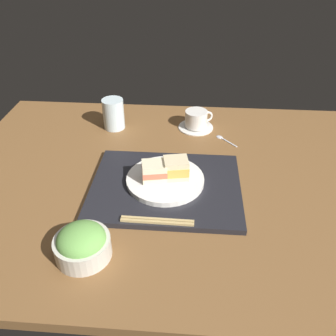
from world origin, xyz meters
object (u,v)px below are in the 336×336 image
at_px(sandwich_plate, 165,180).
at_px(chopsticks_pair, 157,221).
at_px(salad_bowl, 82,244).
at_px(teaspoon, 222,138).
at_px(sandwich_far, 176,168).
at_px(sandwich_near, 154,171).
at_px(coffee_cup, 196,120).
at_px(drinking_glass, 113,114).

height_order(sandwich_plate, chopsticks_pair, sandwich_plate).
height_order(salad_bowl, teaspoon, salad_bowl).
distance_m(sandwich_far, salad_bowl, 0.35).
xyz_separation_m(sandwich_far, salad_bowl, (-0.20, -0.28, -0.02)).
distance_m(sandwich_near, sandwich_far, 0.06).
height_order(sandwich_plate, sandwich_far, sandwich_far).
distance_m(sandwich_far, chopsticks_pair, 0.18).
bearing_deg(chopsticks_pair, sandwich_far, 78.15).
xyz_separation_m(sandwich_plate, coffee_cup, (0.09, 0.36, 0.01)).
distance_m(sandwich_near, teaspoon, 0.37).
height_order(drinking_glass, teaspoon, drinking_glass).
bearing_deg(teaspoon, sandwich_near, -125.67).
bearing_deg(salad_bowl, chopsticks_pair, 32.95).
bearing_deg(coffee_cup, chopsticks_pair, -99.90).
bearing_deg(teaspoon, sandwich_plate, -122.21).
bearing_deg(drinking_glass, coffee_cup, 3.85).
bearing_deg(chopsticks_pair, sandwich_plate, 87.82).
relative_size(sandwich_near, salad_bowl, 0.60).
xyz_separation_m(sandwich_far, teaspoon, (0.15, 0.28, -0.06)).
bearing_deg(teaspoon, coffee_cup, 141.52).
xyz_separation_m(sandwich_near, chopsticks_pair, (0.02, -0.16, -0.04)).
bearing_deg(sandwich_plate, sandwich_near, -166.74).
relative_size(coffee_cup, drinking_glass, 1.16).
relative_size(salad_bowl, teaspoon, 1.59).
height_order(sandwich_near, drinking_glass, drinking_glass).
xyz_separation_m(drinking_glass, teaspoon, (0.40, -0.06, -0.05)).
distance_m(sandwich_plate, sandwich_near, 0.05).
bearing_deg(sandwich_near, sandwich_plate, 13.26).
relative_size(sandwich_far, coffee_cup, 0.61).
bearing_deg(teaspoon, chopsticks_pair, -112.38).
relative_size(sandwich_far, salad_bowl, 0.60).
distance_m(sandwich_near, chopsticks_pair, 0.17).
xyz_separation_m(sandwich_far, chopsticks_pair, (-0.04, -0.18, -0.04)).
bearing_deg(salad_bowl, coffee_cup, 68.16).
bearing_deg(sandwich_far, sandwich_plate, -166.74).
height_order(chopsticks_pair, drinking_glass, drinking_glass).
bearing_deg(teaspoon, drinking_glass, 172.20).
bearing_deg(chopsticks_pair, drinking_glass, 112.63).
distance_m(sandwich_near, drinking_glass, 0.40).
bearing_deg(sandwich_near, coffee_cup, 72.50).
height_order(sandwich_near, sandwich_far, sandwich_far).
bearing_deg(teaspoon, salad_bowl, -121.96).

